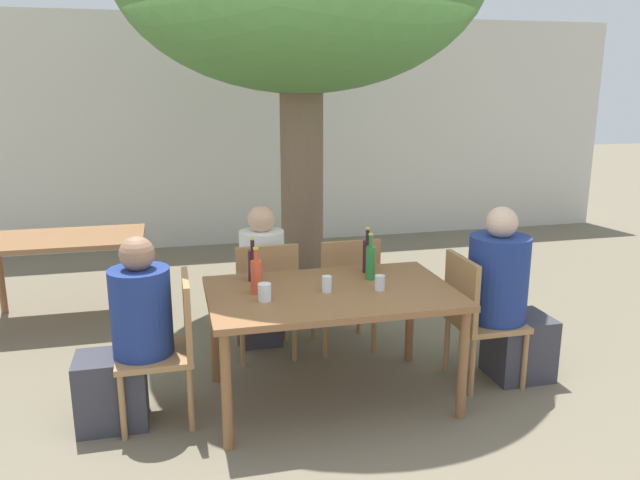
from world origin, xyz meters
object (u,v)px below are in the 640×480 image
person_seated_0 (128,343)px  drinking_glass_2 (327,284)px  dining_table_front (331,301)px  patio_chair_2 (266,294)px  patio_chair_3 (346,287)px  drinking_glass_1 (380,283)px  person_seated_2 (261,284)px  soda_bottle_2 (257,276)px  patio_chair_1 (475,313)px  green_bottle_1 (370,262)px  person_seated_1 (506,302)px  wine_bottle_0 (367,255)px  drinking_glass_0 (265,292)px  dining_table_back (64,248)px  patio_chair_0 (169,341)px  wine_bottle_3 (253,264)px

person_seated_0 → drinking_glass_2: person_seated_0 is taller
dining_table_front → patio_chair_2: 0.80m
patio_chair_3 → drinking_glass_1: patio_chair_3 is taller
person_seated_2 → soda_bottle_2: size_ratio=3.86×
patio_chair_1 → drinking_glass_1: 0.76m
dining_table_front → green_bottle_1: size_ratio=4.93×
person_seated_2 → drinking_glass_1: (0.60, -1.02, 0.29)m
person_seated_1 → wine_bottle_0: bearing=70.2°
patio_chair_3 → drinking_glass_1: bearing=89.0°
wine_bottle_0 → drinking_glass_1: (-0.04, -0.39, -0.07)m
person_seated_2 → soda_bottle_2: (-0.15, -0.90, 0.35)m
drinking_glass_0 → drinking_glass_2: bearing=10.6°
dining_table_front → dining_table_back: same height
patio_chair_0 → drinking_glass_0: patio_chair_0 is taller
green_bottle_1 → dining_table_front: bearing=-152.4°
person_seated_2 → soda_bottle_2: bearing=80.4°
person_seated_2 → patio_chair_2: bearing=90.0°
dining_table_back → person_seated_0: bearing=-72.2°
soda_bottle_2 → wine_bottle_3: size_ratio=1.01×
dining_table_front → person_seated_2: size_ratio=1.36×
dining_table_front → green_bottle_1: bearing=27.6°
person_seated_0 → drinking_glass_1: 1.55m
dining_table_back → patio_chair_1: size_ratio=1.48×
dining_table_back → person_seated_2: bearing=-31.5°
dining_table_back → wine_bottle_0: size_ratio=4.23×
patio_chair_2 → person_seated_1: bearing=154.9°
dining_table_back → drinking_glass_0: bearing=-54.7°
person_seated_0 → drinking_glass_1: size_ratio=12.07×
wine_bottle_3 → person_seated_2: bearing=77.8°
soda_bottle_2 → patio_chair_0: bearing=-174.3°
dining_table_back → person_seated_2: (1.53, -0.94, -0.14)m
drinking_glass_0 → wine_bottle_3: bearing=91.7°
drinking_glass_0 → patio_chair_0: bearing=170.6°
patio_chair_0 → wine_bottle_0: 1.42m
patio_chair_0 → patio_chair_1: (1.99, 0.00, 0.00)m
patio_chair_3 → dining_table_back: bearing=-28.8°
patio_chair_1 → drinking_glass_0: (-1.43, -0.09, 0.29)m
patio_chair_3 → wine_bottle_0: bearing=94.3°
patio_chair_1 → wine_bottle_3: (-1.44, 0.31, 0.35)m
patio_chair_3 → person_seated_2: person_seated_2 is taller
dining_table_back → green_bottle_1: (2.14, -1.73, 0.21)m
dining_table_back → wine_bottle_3: bearing=-48.7°
person_seated_1 → drinking_glass_0: 1.67m
patio_chair_3 → person_seated_2: 0.66m
patio_chair_1 → drinking_glass_0: bearing=93.7°
green_bottle_1 → soda_bottle_2: (-0.76, -0.10, -0.01)m
wine_bottle_0 → green_bottle_1: 0.16m
wine_bottle_0 → drinking_glass_0: size_ratio=2.93×
soda_bottle_2 → wine_bottle_3: 0.26m
drinking_glass_2 → dining_table_front: bearing=28.5°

